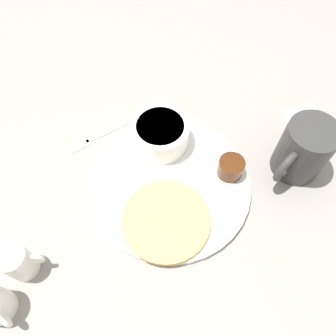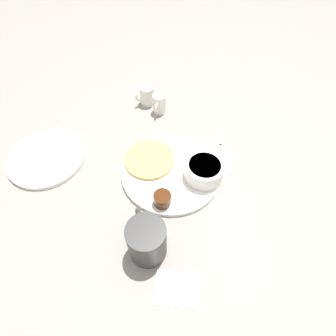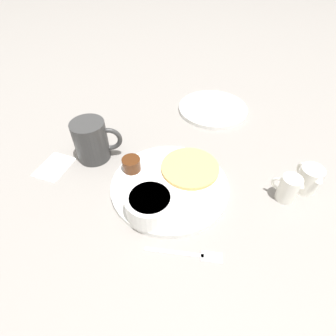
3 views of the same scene
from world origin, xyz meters
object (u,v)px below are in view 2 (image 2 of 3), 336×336
Objects in this scene: plate at (171,171)px; fork at (222,149)px; bowl at (204,170)px; creamer_pitcher_near at (159,104)px; coffee_mug at (147,240)px; creamer_pitcher_far at (147,95)px.

plate reaches higher than fork.
bowl is 0.29m from creamer_pitcher_near.
coffee_mug reaches higher than plate.
coffee_mug reaches higher than fork.
creamer_pitcher_far reaches higher than plate.
plate is 2.28× the size of coffee_mug.
bowl is 0.13m from fork.
creamer_pitcher_far is at bearing -53.33° from fork.
bowl is at bearing 47.21° from fork.
creamer_pitcher_near reaches higher than fork.
creamer_pitcher_near is 0.45× the size of fork.
fork is at bearing 127.72° from creamer_pitcher_near.
creamer_pitcher_far is (0.10, -0.34, -0.01)m from bowl.
coffee_mug is (0.09, 0.20, 0.05)m from plate.
fork is (-0.19, 0.25, -0.03)m from creamer_pitcher_far.
coffee_mug is at bearing 45.40° from fork.
creamer_pitcher_far is 0.49× the size of fork.
creamer_pitcher_near is at bearing -91.98° from plate.
creamer_pitcher_far is at bearing -97.39° from coffee_mug.
coffee_mug is at bearing 77.81° from creamer_pitcher_near.
creamer_pitcher_far is (0.03, -0.05, -0.00)m from creamer_pitcher_near.
creamer_pitcher_near reaches higher than bowl.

